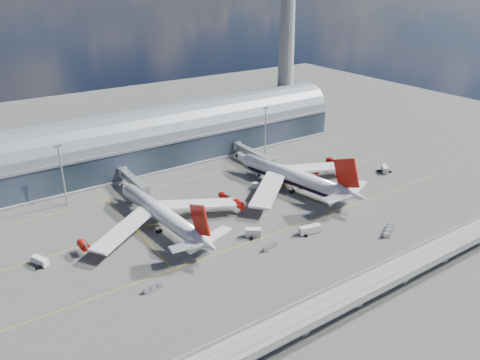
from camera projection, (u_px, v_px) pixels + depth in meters
ground at (246, 226)px, 173.42m from camera, size 500.00×500.00×0.00m
taxi_lines at (215, 204)px, 190.16m from camera, size 200.00×80.12×0.01m
terminal at (155, 140)px, 227.91m from camera, size 200.00×30.00×28.00m
control_tower at (287, 41)px, 259.09m from camera, size 19.00×19.00×103.00m
guideway at (359, 290)px, 129.62m from camera, size 220.00×8.50×7.20m
floodlight_mast_left at (62, 174)px, 183.91m from camera, size 3.00×0.70×25.70m
floodlight_mast_right at (265, 130)px, 235.25m from camera, size 3.00×0.70×25.70m
airliner_left at (163, 215)px, 169.57m from camera, size 62.02×65.19×19.85m
airliner_right at (293, 177)px, 200.98m from camera, size 66.43×69.52×22.18m
jet_bridge_left at (132, 179)px, 199.94m from camera, size 4.40×28.00×7.25m
jet_bridge_right at (251, 153)px, 229.94m from camera, size 4.40×32.00×7.25m
service_truck_0 at (40, 261)px, 149.76m from camera, size 4.50×6.70×2.65m
service_truck_1 at (253, 233)px, 165.81m from camera, size 5.89×5.16×3.15m
service_truck_2 at (310, 229)px, 167.98m from camera, size 8.45×3.94×2.95m
service_truck_3 at (385, 169)px, 219.98m from camera, size 5.77×6.34×3.01m
service_truck_4 at (280, 176)px, 213.24m from camera, size 3.16×4.80×2.56m
service_truck_5 at (259, 186)px, 202.90m from camera, size 5.65×5.37×2.73m
cargo_train_0 at (154, 288)px, 138.07m from camera, size 6.60×2.03×1.45m
cargo_train_1 at (270, 246)px, 159.00m from camera, size 7.09×3.28×1.56m
cargo_train_2 at (389, 230)px, 168.90m from camera, size 9.95×6.39×1.74m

